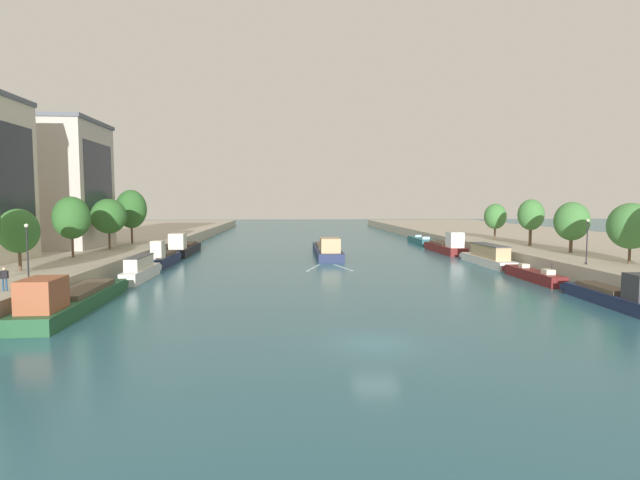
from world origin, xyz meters
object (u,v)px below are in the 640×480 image
tree_left_second (19,231)px  tree_right_by_lamp (531,215)px  moored_boat_left_near (141,270)px  tree_left_far (131,209)px  moored_boat_right_near (421,241)px  tree_right_end_of_row (572,221)px  moored_boat_left_upstream (72,299)px  lamppost_right_bank (587,240)px  moored_boat_right_upstream (446,246)px  moored_boat_right_end (613,295)px  person_on_quay (4,278)px  moored_boat_left_second (183,248)px  tree_right_nearest (495,216)px  barge_midriver (327,250)px  tree_left_by_lamp (72,218)px  moored_boat_right_downstream (488,256)px  moored_boat_left_midway (164,258)px  moored_boat_right_midway (533,275)px  tree_left_midway (109,216)px  tree_right_midway (631,226)px  lamppost_left_bank (27,252)px

tree_left_second → tree_right_by_lamp: bearing=20.4°
moored_boat_left_near → tree_left_far: bearing=109.2°
moored_boat_right_near → tree_right_end_of_row: (8.30, -36.14, 5.11)m
tree_left_second → tree_right_end_of_row: size_ratio=0.90×
moored_boat_left_upstream → tree_right_by_lamp: (49.51, 29.40, 5.29)m
moored_boat_right_near → lamppost_right_bank: lamppost_right_bank is taller
moored_boat_right_upstream → lamppost_right_bank: (4.06, -30.01, 3.35)m
moored_boat_left_upstream → moored_boat_left_near: (0.64, 14.67, 0.13)m
moored_boat_right_end → moored_boat_right_near: moored_boat_right_end is taller
person_on_quay → tree_right_by_lamp: bearing=30.7°
moored_boat_left_second → tree_left_far: size_ratio=1.87×
tree_right_nearest → person_on_quay: (-52.22, -41.28, -2.86)m
barge_midriver → tree_right_nearest: (27.07, 3.35, 4.80)m
tree_left_by_lamp → tree_left_far: 17.90m
tree_left_by_lamp → tree_left_far: tree_left_far is taller
moored_boat_right_downstream → tree_right_nearest: (7.54, 15.44, 4.61)m
moored_boat_left_midway → moored_boat_right_upstream: 42.61m
moored_boat_right_midway → tree_left_midway: size_ratio=1.64×
moored_boat_right_near → lamppost_right_bank: (3.44, -46.90, 3.77)m
tree_left_second → tree_right_end_of_row: (57.48, 11.82, 0.24)m
barge_midriver → moored_boat_right_upstream: 19.41m
moored_boat_right_near → lamppost_right_bank: size_ratio=2.93×
moored_boat_right_upstream → moored_boat_right_near: size_ratio=1.09×
moored_boat_right_midway → moored_boat_left_midway: bearing=160.7°
moored_boat_left_second → person_on_quay: (-3.30, -41.47, 1.85)m
tree_left_second → tree_right_midway: bearing=1.3°
moored_boat_right_end → tree_right_midway: size_ratio=1.78×
tree_left_second → tree_right_nearest: size_ratio=0.95×
barge_midriver → tree_left_far: tree_left_far is taller
moored_boat_left_second → moored_boat_right_upstream: 40.98m
tree_right_end_of_row → person_on_quay: tree_right_end_of_row is taller
tree_left_midway → lamppost_left_bank: bearing=-81.8°
tree_right_midway → tree_left_midway: bearing=162.0°
moored_boat_right_upstream → tree_right_by_lamp: bearing=-48.0°
moored_boat_right_upstream → tree_right_by_lamp: 14.06m
moored_boat_left_second → tree_right_nearest: bearing=-0.2°
tree_right_by_lamp → tree_right_nearest: size_ratio=1.11×
barge_midriver → moored_boat_right_midway: barge_midriver is taller
moored_boat_right_downstream → tree_left_by_lamp: (-48.96, -5.11, 5.16)m
tree_left_by_lamp → lamppost_right_bank: bearing=-10.3°
moored_boat_right_end → moored_boat_right_upstream: (-0.08, 39.78, 0.17)m
moored_boat_right_near → moored_boat_right_midway: bearing=-90.7°
moored_boat_right_midway → tree_left_second: bearing=-175.8°
tree_left_by_lamp → lamppost_right_bank: (52.63, -9.59, -1.91)m
moored_boat_right_upstream → tree_right_midway: tree_right_midway is taller
tree_right_by_lamp → barge_midriver: bearing=166.9°
moored_boat_left_midway → barge_midriver: bearing=25.1°
moored_boat_right_upstream → tree_right_end_of_row: 21.73m
tree_left_second → lamppost_left_bank: bearing=-59.0°
moored_boat_right_end → tree_right_nearest: bearing=78.9°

